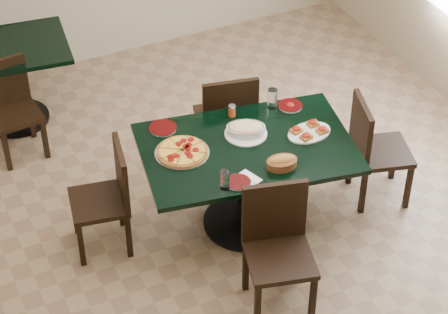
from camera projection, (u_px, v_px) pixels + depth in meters
name	position (u px, v px, depth m)	size (l,w,h in m)	color
floor	(234.00, 227.00, 6.69)	(5.50, 5.50, 0.00)	#836B4B
main_table	(247.00, 166.00, 6.37)	(1.66, 1.21, 0.75)	black
back_table	(8.00, 70.00, 7.44)	(1.13, 0.88, 0.75)	black
chair_far	(227.00, 117.00, 6.90)	(0.52, 0.52, 0.94)	black
chair_near	(277.00, 241.00, 5.81)	(0.53, 0.53, 0.94)	black
chair_right	(373.00, 146.00, 6.65)	(0.52, 0.52, 0.90)	black
chair_left	(109.00, 193.00, 6.26)	(0.47, 0.47, 0.87)	black
back_chair_near	(11.00, 103.00, 7.16)	(0.42, 0.42, 0.83)	black
pepperoni_pizza	(182.00, 152.00, 6.18)	(0.39, 0.39, 0.04)	#B6B7BE
lasagna_casserole	(246.00, 129.00, 6.33)	(0.33, 0.31, 0.09)	silver
bread_basket	(282.00, 162.00, 6.05)	(0.24, 0.18, 0.09)	brown
bruschetta_platter	(309.00, 131.00, 6.35)	(0.36, 0.27, 0.05)	silver
side_plate_near	(238.00, 182.00, 5.93)	(0.17, 0.17, 0.02)	silver
side_plate_far_r	(290.00, 105.00, 6.63)	(0.19, 0.19, 0.03)	silver
side_plate_far_l	(163.00, 128.00, 6.41)	(0.21, 0.21, 0.02)	silver
napkin_setting	(246.00, 180.00, 5.96)	(0.21, 0.21, 0.01)	white
water_glass_a	(272.00, 99.00, 6.57)	(0.08, 0.08, 0.16)	white
water_glass_b	(225.00, 180.00, 5.85)	(0.07, 0.07, 0.14)	white
pepper_shaker	(232.00, 111.00, 6.51)	(0.05, 0.05, 0.09)	#AA4712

